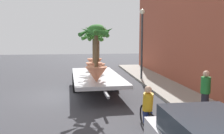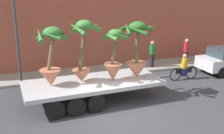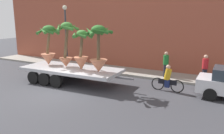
{
  "view_description": "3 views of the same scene",
  "coord_description": "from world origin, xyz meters",
  "px_view_note": "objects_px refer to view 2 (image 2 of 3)",
  "views": [
    {
      "loc": [
        12.71,
        0.96,
        3.14
      ],
      "look_at": [
        0.62,
        2.61,
        1.57
      ],
      "focal_mm": 38.76,
      "sensor_mm": 36.0,
      "label": 1
    },
    {
      "loc": [
        -3.78,
        -9.82,
        5.23
      ],
      "look_at": [
        0.7,
        2.96,
        1.24
      ],
      "focal_mm": 44.56,
      "sensor_mm": 36.0,
      "label": 2
    },
    {
      "loc": [
        8.23,
        -9.12,
        4.14
      ],
      "look_at": [
        2.04,
        2.4,
        1.21
      ],
      "focal_mm": 36.46,
      "sensor_mm": 36.0,
      "label": 3
    }
  ],
  "objects_px": {
    "flatbed_trailer": "(88,86)",
    "cyclist": "(184,68)",
    "potted_palm_front": "(137,52)",
    "pedestrian_far_left": "(186,51)",
    "street_lamp": "(16,26)",
    "potted_palm_middle": "(114,59)",
    "potted_palm_extra": "(51,58)",
    "pedestrian_near_gate": "(152,53)",
    "potted_palm_rear": "(83,52)"
  },
  "relations": [
    {
      "from": "pedestrian_near_gate",
      "to": "pedestrian_far_left",
      "type": "distance_m",
      "value": 2.46
    },
    {
      "from": "flatbed_trailer",
      "to": "pedestrian_far_left",
      "type": "distance_m",
      "value": 8.49
    },
    {
      "from": "potted_palm_extra",
      "to": "cyclist",
      "type": "xyz_separation_m",
      "value": [
        7.58,
        1.27,
        -1.56
      ]
    },
    {
      "from": "potted_palm_extra",
      "to": "pedestrian_near_gate",
      "type": "height_order",
      "value": "potted_palm_extra"
    },
    {
      "from": "flatbed_trailer",
      "to": "pedestrian_near_gate",
      "type": "relative_size",
      "value": 4.31
    },
    {
      "from": "potted_palm_middle",
      "to": "pedestrian_near_gate",
      "type": "xyz_separation_m",
      "value": [
        4.02,
        3.93,
        -0.95
      ]
    },
    {
      "from": "flatbed_trailer",
      "to": "potted_palm_rear",
      "type": "bearing_deg",
      "value": 141.12
    },
    {
      "from": "street_lamp",
      "to": "flatbed_trailer",
      "type": "bearing_deg",
      "value": -49.92
    },
    {
      "from": "potted_palm_middle",
      "to": "cyclist",
      "type": "bearing_deg",
      "value": 17.04
    },
    {
      "from": "potted_palm_front",
      "to": "potted_palm_rear",
      "type": "bearing_deg",
      "value": 174.22
    },
    {
      "from": "potted_palm_front",
      "to": "pedestrian_far_left",
      "type": "distance_m",
      "value": 6.62
    },
    {
      "from": "street_lamp",
      "to": "pedestrian_near_gate",
      "type": "bearing_deg",
      "value": 2.45
    },
    {
      "from": "potted_palm_front",
      "to": "street_lamp",
      "type": "xyz_separation_m",
      "value": [
        -5.24,
        3.55,
        1.0
      ]
    },
    {
      "from": "flatbed_trailer",
      "to": "pedestrian_far_left",
      "type": "xyz_separation_m",
      "value": [
        7.67,
        3.65,
        0.26
      ]
    },
    {
      "from": "potted_palm_middle",
      "to": "pedestrian_near_gate",
      "type": "height_order",
      "value": "potted_palm_middle"
    },
    {
      "from": "potted_palm_front",
      "to": "cyclist",
      "type": "relative_size",
      "value": 1.46
    },
    {
      "from": "potted_palm_middle",
      "to": "street_lamp",
      "type": "relative_size",
      "value": 0.49
    },
    {
      "from": "flatbed_trailer",
      "to": "potted_palm_middle",
      "type": "relative_size",
      "value": 3.09
    },
    {
      "from": "flatbed_trailer",
      "to": "potted_palm_front",
      "type": "height_order",
      "value": "potted_palm_front"
    },
    {
      "from": "potted_palm_rear",
      "to": "potted_palm_middle",
      "type": "bearing_deg",
      "value": -12.02
    },
    {
      "from": "potted_palm_front",
      "to": "pedestrian_far_left",
      "type": "relative_size",
      "value": 1.57
    },
    {
      "from": "potted_palm_extra",
      "to": "pedestrian_near_gate",
      "type": "distance_m",
      "value": 7.83
    },
    {
      "from": "potted_palm_extra",
      "to": "cyclist",
      "type": "height_order",
      "value": "potted_palm_extra"
    },
    {
      "from": "potted_palm_rear",
      "to": "potted_palm_extra",
      "type": "xyz_separation_m",
      "value": [
        -1.42,
        -0.08,
        -0.16
      ]
    },
    {
      "from": "pedestrian_far_left",
      "to": "flatbed_trailer",
      "type": "bearing_deg",
      "value": -154.56
    },
    {
      "from": "flatbed_trailer",
      "to": "street_lamp",
      "type": "height_order",
      "value": "street_lamp"
    },
    {
      "from": "flatbed_trailer",
      "to": "potted_palm_middle",
      "type": "distance_m",
      "value": 1.71
    },
    {
      "from": "flatbed_trailer",
      "to": "cyclist",
      "type": "bearing_deg",
      "value": 12.34
    },
    {
      "from": "potted_palm_middle",
      "to": "potted_palm_front",
      "type": "bearing_deg",
      "value": 1.57
    },
    {
      "from": "cyclist",
      "to": "street_lamp",
      "type": "distance_m",
      "value": 9.48
    },
    {
      "from": "potted_palm_rear",
      "to": "pedestrian_near_gate",
      "type": "height_order",
      "value": "potted_palm_rear"
    },
    {
      "from": "potted_palm_rear",
      "to": "cyclist",
      "type": "bearing_deg",
      "value": 10.91
    },
    {
      "from": "flatbed_trailer",
      "to": "cyclist",
      "type": "height_order",
      "value": "cyclist"
    },
    {
      "from": "potted_palm_extra",
      "to": "pedestrian_near_gate",
      "type": "relative_size",
      "value": 1.52
    },
    {
      "from": "pedestrian_near_gate",
      "to": "flatbed_trailer",
      "type": "bearing_deg",
      "value": -144.13
    },
    {
      "from": "potted_palm_rear",
      "to": "cyclist",
      "type": "distance_m",
      "value": 6.5
    },
    {
      "from": "potted_palm_extra",
      "to": "flatbed_trailer",
      "type": "bearing_deg",
      "value": -1.69
    },
    {
      "from": "potted_palm_middle",
      "to": "potted_palm_front",
      "type": "xyz_separation_m",
      "value": [
        1.17,
        0.03,
        0.24
      ]
    },
    {
      "from": "pedestrian_far_left",
      "to": "street_lamp",
      "type": "height_order",
      "value": "street_lamp"
    },
    {
      "from": "potted_palm_rear",
      "to": "pedestrian_far_left",
      "type": "relative_size",
      "value": 1.65
    },
    {
      "from": "flatbed_trailer",
      "to": "potted_palm_extra",
      "type": "height_order",
      "value": "potted_palm_extra"
    },
    {
      "from": "potted_palm_front",
      "to": "cyclist",
      "type": "distance_m",
      "value": 4.21
    },
    {
      "from": "potted_palm_middle",
      "to": "cyclist",
      "type": "relative_size",
      "value": 1.3
    },
    {
      "from": "flatbed_trailer",
      "to": "potted_palm_front",
      "type": "relative_size",
      "value": 2.74
    },
    {
      "from": "pedestrian_far_left",
      "to": "street_lamp",
      "type": "distance_m",
      "value": 10.77
    },
    {
      "from": "flatbed_trailer",
      "to": "potted_palm_middle",
      "type": "height_order",
      "value": "potted_palm_middle"
    },
    {
      "from": "flatbed_trailer",
      "to": "potted_palm_extra",
      "type": "bearing_deg",
      "value": 178.31
    },
    {
      "from": "potted_palm_rear",
      "to": "cyclist",
      "type": "xyz_separation_m",
      "value": [
        6.16,
        1.19,
        -1.73
      ]
    },
    {
      "from": "pedestrian_near_gate",
      "to": "potted_palm_middle",
      "type": "bearing_deg",
      "value": -135.65
    },
    {
      "from": "flatbed_trailer",
      "to": "potted_palm_front",
      "type": "distance_m",
      "value": 2.78
    }
  ]
}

